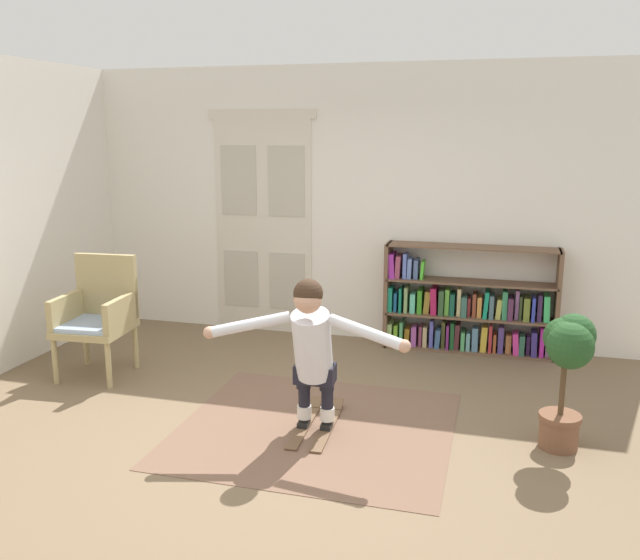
{
  "coord_description": "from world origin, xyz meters",
  "views": [
    {
      "loc": [
        1.49,
        -4.34,
        2.23
      ],
      "look_at": [
        0.1,
        0.71,
        1.05
      ],
      "focal_mm": 37.33,
      "sensor_mm": 36.0,
      "label": 1
    }
  ],
  "objects_px": {
    "potted_plant": "(567,358)",
    "person_skier": "(312,343)",
    "skis_pair": "(317,423)",
    "wicker_chair": "(98,313)",
    "bookshelf": "(464,309)"
  },
  "relations": [
    {
      "from": "bookshelf",
      "to": "person_skier",
      "type": "bearing_deg",
      "value": -112.63
    },
    {
      "from": "potted_plant",
      "to": "skis_pair",
      "type": "relative_size",
      "value": 1.13
    },
    {
      "from": "wicker_chair",
      "to": "person_skier",
      "type": "bearing_deg",
      "value": -18.11
    },
    {
      "from": "bookshelf",
      "to": "potted_plant",
      "type": "xyz_separation_m",
      "value": [
        0.81,
        -2.03,
        0.24
      ]
    },
    {
      "from": "person_skier",
      "to": "skis_pair",
      "type": "bearing_deg",
      "value": 92.71
    },
    {
      "from": "wicker_chair",
      "to": "person_skier",
      "type": "xyz_separation_m",
      "value": [
        2.27,
        -0.74,
        0.14
      ]
    },
    {
      "from": "bookshelf",
      "to": "skis_pair",
      "type": "distance_m",
      "value": 2.4
    },
    {
      "from": "bookshelf",
      "to": "wicker_chair",
      "type": "height_order",
      "value": "wicker_chair"
    },
    {
      "from": "bookshelf",
      "to": "skis_pair",
      "type": "bearing_deg",
      "value": -114.26
    },
    {
      "from": "wicker_chair",
      "to": "potted_plant",
      "type": "xyz_separation_m",
      "value": [
        4.04,
        -0.46,
        0.1
      ]
    },
    {
      "from": "potted_plant",
      "to": "skis_pair",
      "type": "height_order",
      "value": "potted_plant"
    },
    {
      "from": "bookshelf",
      "to": "skis_pair",
      "type": "xyz_separation_m",
      "value": [
        -0.97,
        -2.15,
        -0.42
      ]
    },
    {
      "from": "wicker_chair",
      "to": "skis_pair",
      "type": "height_order",
      "value": "wicker_chair"
    },
    {
      "from": "potted_plant",
      "to": "person_skier",
      "type": "xyz_separation_m",
      "value": [
        -1.77,
        -0.28,
        0.04
      ]
    },
    {
      "from": "skis_pair",
      "to": "person_skier",
      "type": "xyz_separation_m",
      "value": [
        0.01,
        -0.16,
        0.7
      ]
    }
  ]
}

